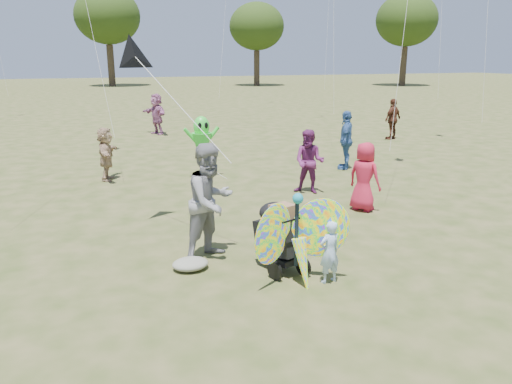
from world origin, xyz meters
The scene contains 15 objects.
ground centered at (0.00, 0.00, 0.00)m, with size 160.00×160.00×0.00m, color #51592B.
child_girl centered at (0.42, 0.03, 0.49)m, with size 0.35×0.23×0.97m, color #A6C4EB.
adult_man centered at (-0.96, 1.61, 0.98)m, with size 0.95×0.74×1.96m, color gray.
grey_bag centered at (-1.43, 1.22, 0.09)m, with size 0.58×0.48×0.18m, color gray.
crowd_a centered at (2.91, 3.03, 0.76)m, with size 0.75×0.48×1.52m, color #BC1E39.
crowd_c centered at (4.71, 6.90, 0.88)m, with size 1.03×0.43×1.76m, color #375D98.
crowd_d centered at (-2.19, 7.93, 0.73)m, with size 1.36×0.43×1.46m, color tan.
crowd_e centered at (2.42, 4.76, 0.80)m, with size 0.77×0.60×1.59m, color #6A235B.
crowd_h centered at (9.38, 11.13, 0.83)m, with size 0.98×0.41×1.67m, color #50291A.
crowd_j centered at (0.55, 15.94, 0.89)m, with size 1.64×0.52×1.77m, color #A35D8A.
jogging_stroller centered at (-0.07, 0.78, 0.61)m, with size 0.71×1.13×1.09m.
butterfly_kite centered at (-0.04, 0.11, 0.68)m, with size 1.74×0.75×1.61m.
delta_kite_rig centered at (-1.80, 3.53, 3.30)m, with size 1.70×2.16×2.14m.
alien_kite centered at (0.34, 7.24, 0.97)m, with size 1.12×0.69×1.74m.
tree_line centered at (3.67, 44.99, 6.86)m, with size 91.78×33.60×10.79m.
Camera 1 is at (-3.04, -6.10, 3.31)m, focal length 35.00 mm.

